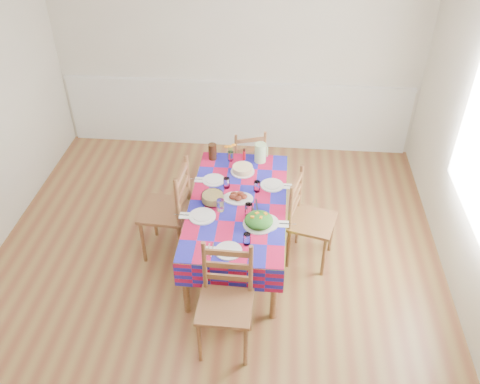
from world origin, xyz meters
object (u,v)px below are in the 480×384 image
at_px(green_pitcher, 260,153).
at_px(chair_right, 308,221).
at_px(tea_pitcher, 213,152).
at_px(chair_left, 169,211).
at_px(meat_platter, 238,197).
at_px(chair_far, 248,161).
at_px(chair_near, 226,302).
at_px(dining_table, 238,208).

relative_size(green_pitcher, chair_right, 0.21).
bearing_deg(green_pitcher, tea_pitcher, 179.84).
bearing_deg(chair_left, green_pitcher, 134.83).
height_order(meat_platter, chair_far, chair_far).
bearing_deg(green_pitcher, chair_right, -54.66).
distance_m(green_pitcher, chair_left, 1.13).
height_order(green_pitcher, chair_near, chair_near).
height_order(tea_pitcher, chair_far, chair_far).
xyz_separation_m(green_pitcher, tea_pitcher, (-0.50, 0.00, -0.02)).
distance_m(chair_left, chair_right, 1.34).
distance_m(chair_near, chair_left, 1.25).
height_order(chair_near, chair_far, chair_near).
bearing_deg(dining_table, chair_left, -179.73).
bearing_deg(dining_table, meat_platter, 95.51).
relative_size(meat_platter, tea_pitcher, 1.67).
bearing_deg(chair_left, tea_pitcher, 159.28).
relative_size(dining_table, chair_right, 1.76).
bearing_deg(green_pitcher, chair_near, -95.32).
distance_m(tea_pitcher, chair_far, 0.59).
bearing_deg(chair_far, chair_right, 104.55).
bearing_deg(chair_near, chair_right, 59.30).
xyz_separation_m(chair_near, chair_right, (0.67, 1.07, -0.00)).
relative_size(green_pitcher, chair_near, 0.21).
relative_size(tea_pitcher, chair_right, 0.18).
height_order(chair_left, chair_right, chair_left).
xyz_separation_m(chair_near, chair_far, (0.01, 2.13, -0.06)).
bearing_deg(chair_near, green_pitcher, 85.97).
distance_m(green_pitcher, chair_far, 0.51).
height_order(green_pitcher, chair_right, chair_right).
xyz_separation_m(meat_platter, chair_near, (0.01, -1.11, -0.21)).
relative_size(green_pitcher, tea_pitcher, 1.19).
bearing_deg(chair_right, chair_left, 105.17).
xyz_separation_m(tea_pitcher, chair_near, (0.34, -1.79, -0.27)).
xyz_separation_m(dining_table, chair_right, (0.67, 0.01, -0.11)).
xyz_separation_m(meat_platter, tea_pitcher, (-0.33, 0.67, 0.06)).
bearing_deg(meat_platter, chair_near, -89.70).
bearing_deg(chair_right, chair_far, 46.50).
xyz_separation_m(dining_table, meat_platter, (-0.00, 0.05, 0.09)).
relative_size(tea_pitcher, chair_near, 0.18).
bearing_deg(dining_table, chair_far, 89.37).
xyz_separation_m(dining_table, chair_far, (0.01, 1.07, -0.17)).
height_order(tea_pitcher, chair_near, chair_near).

